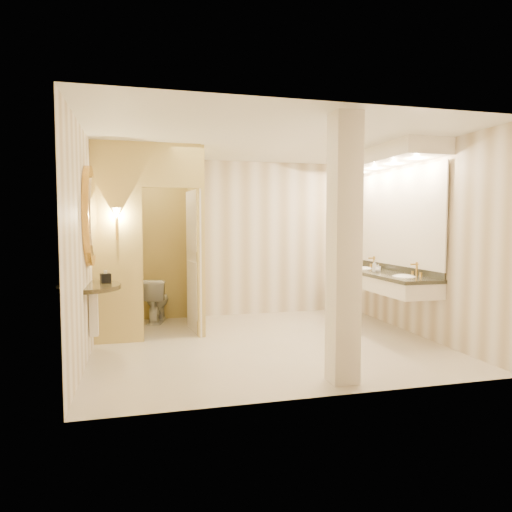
{
  "coord_description": "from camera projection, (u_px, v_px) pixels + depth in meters",
  "views": [
    {
      "loc": [
        -1.62,
        -5.86,
        1.6
      ],
      "look_at": [
        -0.09,
        0.2,
        1.17
      ],
      "focal_mm": 32.0,
      "sensor_mm": 36.0,
      "label": 1
    }
  ],
  "objects": [
    {
      "name": "soap_bottle_a",
      "position": [
        378.0,
        268.0,
        7.04
      ],
      "size": [
        0.06,
        0.06,
        0.12
      ],
      "primitive_type": "imported",
      "rotation": [
        0.0,
        0.0,
        0.21
      ],
      "color": "beige",
      "rests_on": "vanity"
    },
    {
      "name": "pillar",
      "position": [
        344.0,
        250.0,
        4.56
      ],
      "size": [
        0.27,
        0.27,
        2.7
      ],
      "primitive_type": "cube",
      "color": "white",
      "rests_on": "floor"
    },
    {
      "name": "wall_front",
      "position": [
        325.0,
        252.0,
        4.15
      ],
      "size": [
        4.5,
        0.02,
        2.7
      ],
      "primitive_type": "cube",
      "color": "silver",
      "rests_on": "floor"
    },
    {
      "name": "wall_sconce",
      "position": [
        117.0,
        214.0,
        6.0
      ],
      "size": [
        0.14,
        0.14,
        0.42
      ],
      "color": "#B9913B",
      "rests_on": "toilet_closet"
    },
    {
      "name": "wall_right",
      "position": [
        415.0,
        242.0,
        6.63
      ],
      "size": [
        0.02,
        4.0,
        2.7
      ],
      "primitive_type": "cube",
      "color": "silver",
      "rests_on": "floor"
    },
    {
      "name": "floor",
      "position": [
        266.0,
        343.0,
        6.18
      ],
      "size": [
        4.5,
        4.5,
        0.0
      ],
      "primitive_type": "plane",
      "color": "beige",
      "rests_on": "ground"
    },
    {
      "name": "vanity",
      "position": [
        384.0,
        223.0,
        6.93
      ],
      "size": [
        0.75,
        2.45,
        2.09
      ],
      "color": "white",
      "rests_on": "floor"
    },
    {
      "name": "wall_left",
      "position": [
        88.0,
        245.0,
        5.53
      ],
      "size": [
        0.02,
        4.0,
        2.7
      ],
      "primitive_type": "cube",
      "color": "silver",
      "rests_on": "floor"
    },
    {
      "name": "wall_back",
      "position": [
        236.0,
        239.0,
        8.02
      ],
      "size": [
        4.5,
        0.02,
        2.7
      ],
      "primitive_type": "cube",
      "color": "silver",
      "rests_on": "floor"
    },
    {
      "name": "soap_bottle_b",
      "position": [
        377.0,
        269.0,
        6.95
      ],
      "size": [
        0.1,
        0.1,
        0.1
      ],
      "primitive_type": "imported",
      "rotation": [
        0.0,
        0.0,
        0.27
      ],
      "color": "silver",
      "rests_on": "vanity"
    },
    {
      "name": "soap_bottle_c",
      "position": [
        374.0,
        266.0,
        6.96
      ],
      "size": [
        0.09,
        0.09,
        0.18
      ],
      "primitive_type": "imported",
      "rotation": [
        0.0,
        0.0,
        0.34
      ],
      "color": "#C6B28C",
      "rests_on": "vanity"
    },
    {
      "name": "ceiling",
      "position": [
        266.0,
        141.0,
        5.99
      ],
      "size": [
        4.5,
        4.5,
        0.0
      ],
      "primitive_type": "plane",
      "rotation": [
        3.14,
        0.0,
        0.0
      ],
      "color": "silver",
      "rests_on": "wall_back"
    },
    {
      "name": "toilet_closet",
      "position": [
        176.0,
        239.0,
        6.75
      ],
      "size": [
        1.5,
        1.55,
        2.7
      ],
      "color": "#CCBB6A",
      "rests_on": "floor"
    },
    {
      "name": "toilet",
      "position": [
        156.0,
        300.0,
        7.5
      ],
      "size": [
        0.55,
        0.78,
        0.72
      ],
      "primitive_type": "imported",
      "rotation": [
        0.0,
        0.0,
        2.91
      ],
      "color": "white",
      "rests_on": "floor"
    },
    {
      "name": "console_shelf",
      "position": [
        90.0,
        246.0,
        5.45
      ],
      "size": [
        0.92,
        0.92,
        1.91
      ],
      "color": "black",
      "rests_on": "floor"
    },
    {
      "name": "tissue_box",
      "position": [
        106.0,
        278.0,
        5.66
      ],
      "size": [
        0.14,
        0.14,
        0.12
      ],
      "primitive_type": "cube",
      "rotation": [
        0.0,
        0.0,
        0.25
      ],
      "color": "black",
      "rests_on": "console_shelf"
    }
  ]
}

